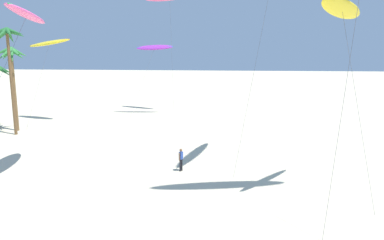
{
  "coord_description": "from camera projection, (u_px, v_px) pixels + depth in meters",
  "views": [
    {
      "loc": [
        5.6,
        0.41,
        8.78
      ],
      "look_at": [
        3.87,
        18.48,
        5.3
      ],
      "focal_mm": 35.3,
      "sensor_mm": 36.0,
      "label": 1
    }
  ],
  "objects": [
    {
      "name": "palm_tree_2",
      "position": [
        11.0,
        60.0,
        39.38
      ],
      "size": [
        3.54,
        3.4,
        8.93
      ],
      "color": "brown",
      "rests_on": "ground"
    },
    {
      "name": "palm_tree_4",
      "position": [
        8.0,
        43.0,
        37.14
      ],
      "size": [
        3.75,
        3.61,
        10.77
      ],
      "color": "brown",
      "rests_on": "ground"
    },
    {
      "name": "flying_kite_0",
      "position": [
        49.0,
        43.0,
        44.96
      ],
      "size": [
        6.3,
        7.24,
        10.12
      ],
      "color": "yellow",
      "rests_on": "ground"
    },
    {
      "name": "flying_kite_2",
      "position": [
        154.0,
        47.0,
        53.29
      ],
      "size": [
        6.17,
        8.87,
        9.41
      ],
      "color": "purple",
      "rests_on": "ground"
    },
    {
      "name": "flying_kite_3",
      "position": [
        342.0,
        9.0,
        21.44
      ],
      "size": [
        4.13,
        5.85,
        11.7
      ],
      "color": "yellow",
      "rests_on": "ground"
    },
    {
      "name": "flying_kite_5",
      "position": [
        26.0,
        14.0,
        24.74
      ],
      "size": [
        4.04,
        9.33,
        11.69
      ],
      "color": "#EA5193",
      "rests_on": "ground"
    },
    {
      "name": "person_foreground_walker",
      "position": [
        181.0,
        159.0,
        27.22
      ],
      "size": [
        0.31,
        0.47,
        1.66
      ],
      "color": "black",
      "rests_on": "ground"
    }
  ]
}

